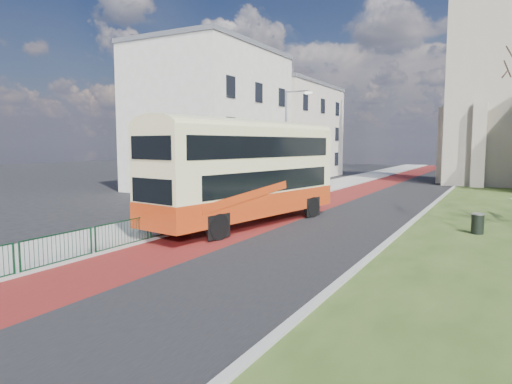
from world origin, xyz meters
The scene contains 12 objects.
ground centered at (0.00, 0.00, 0.00)m, with size 160.00×160.00×0.00m, color black.
road_carriageway centered at (1.50, 20.00, 0.01)m, with size 9.00×120.00×0.01m, color black.
bus_lane centered at (-1.20, 20.00, 0.01)m, with size 3.40×120.00×0.01m, color #591414.
pavement_west centered at (-5.00, 20.00, 0.06)m, with size 4.00×120.00×0.12m, color gray.
kerb_west centered at (-3.00, 20.00, 0.07)m, with size 0.25×120.00×0.13m, color #999993.
kerb_east centered at (6.10, 22.00, 0.07)m, with size 0.25×80.00×0.13m, color #999993.
pedestrian_railing centered at (-2.95, 4.00, 0.55)m, with size 0.07×24.00×1.12m.
street_block_near centered at (-14.00, 22.00, 6.51)m, with size 10.30×14.30×13.00m.
street_block_far centered at (-14.00, 38.00, 5.76)m, with size 10.30×16.30×11.50m.
streetlamp centered at (-4.35, 18.00, 4.59)m, with size 2.13×0.18×8.00m.
bus centered at (-1.23, 6.35, 2.93)m, with size 4.77×12.57×5.13m.
litter_bin centered at (9.24, 9.18, 0.52)m, with size 0.71×0.71×0.94m.
Camera 1 is at (10.17, -13.69, 4.12)m, focal length 32.00 mm.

